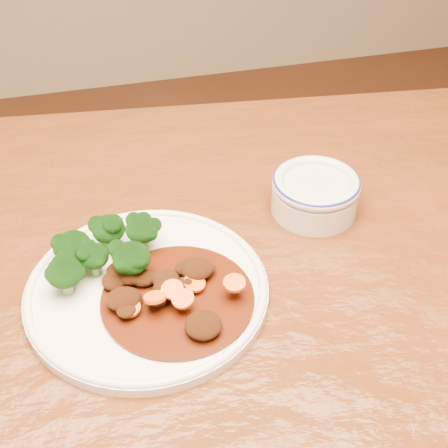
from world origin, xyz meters
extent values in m
cube|color=#56220F|center=(0.00, 0.00, 0.73)|extent=(1.60, 1.07, 0.04)
cylinder|color=white|center=(-0.08, 0.03, 0.76)|extent=(0.28, 0.28, 0.01)
torus|color=white|center=(-0.08, 0.03, 0.76)|extent=(0.28, 0.28, 0.01)
cylinder|color=#6B9F52|center=(-0.13, 0.06, 0.77)|extent=(0.01, 0.01, 0.02)
ellipsoid|color=black|center=(-0.13, 0.06, 0.79)|extent=(0.03, 0.03, 0.03)
cylinder|color=#6B9F52|center=(-0.11, 0.11, 0.77)|extent=(0.01, 0.01, 0.02)
ellipsoid|color=black|center=(-0.11, 0.11, 0.79)|extent=(0.04, 0.04, 0.03)
cylinder|color=#6B9F52|center=(-0.16, 0.04, 0.77)|extent=(0.01, 0.01, 0.02)
ellipsoid|color=black|center=(-0.16, 0.04, 0.79)|extent=(0.04, 0.04, 0.03)
cylinder|color=#6B9F52|center=(-0.15, 0.09, 0.77)|extent=(0.01, 0.01, 0.02)
ellipsoid|color=black|center=(-0.15, 0.09, 0.79)|extent=(0.04, 0.04, 0.03)
cylinder|color=#6B9F52|center=(-0.09, 0.05, 0.77)|extent=(0.01, 0.01, 0.02)
ellipsoid|color=black|center=(-0.09, 0.05, 0.79)|extent=(0.04, 0.04, 0.03)
cylinder|color=#6B9F52|center=(-0.07, 0.10, 0.77)|extent=(0.01, 0.01, 0.02)
ellipsoid|color=black|center=(-0.07, 0.10, 0.79)|extent=(0.04, 0.04, 0.03)
cylinder|color=#3F1306|center=(-0.04, 0.00, 0.76)|extent=(0.17, 0.17, 0.00)
ellipsoid|color=black|center=(-0.08, 0.03, 0.77)|extent=(0.03, 0.02, 0.01)
ellipsoid|color=black|center=(-0.05, 0.02, 0.78)|extent=(0.03, 0.03, 0.02)
ellipsoid|color=black|center=(-0.10, 0.05, 0.78)|extent=(0.03, 0.03, 0.02)
ellipsoid|color=black|center=(-0.07, 0.00, 0.78)|extent=(0.02, 0.03, 0.01)
ellipsoid|color=black|center=(-0.09, 0.04, 0.77)|extent=(0.03, 0.03, 0.02)
ellipsoid|color=black|center=(-0.11, 0.04, 0.77)|extent=(0.03, 0.03, 0.01)
ellipsoid|color=black|center=(-0.09, 0.00, 0.77)|extent=(0.02, 0.02, 0.01)
ellipsoid|color=black|center=(-0.03, 0.01, 0.77)|extent=(0.02, 0.02, 0.01)
ellipsoid|color=black|center=(-0.06, 0.00, 0.78)|extent=(0.03, 0.03, 0.02)
ellipsoid|color=black|center=(-0.03, -0.05, 0.78)|extent=(0.04, 0.04, 0.02)
ellipsoid|color=black|center=(-0.03, 0.04, 0.77)|extent=(0.03, 0.02, 0.01)
ellipsoid|color=black|center=(-0.10, -0.01, 0.78)|extent=(0.02, 0.02, 0.01)
ellipsoid|color=black|center=(-0.01, 0.03, 0.78)|extent=(0.02, 0.02, 0.01)
ellipsoid|color=black|center=(-0.10, 0.00, 0.78)|extent=(0.04, 0.03, 0.02)
ellipsoid|color=black|center=(-0.09, 0.04, 0.78)|extent=(0.02, 0.02, 0.01)
ellipsoid|color=black|center=(-0.02, 0.03, 0.78)|extent=(0.04, 0.04, 0.02)
cylinder|color=#E9510C|center=(-0.05, 0.00, 0.79)|extent=(0.03, 0.03, 0.01)
cylinder|color=#E9510C|center=(0.02, -0.01, 0.79)|extent=(0.04, 0.04, 0.01)
cylinder|color=#E9510C|center=(-0.07, -0.01, 0.79)|extent=(0.03, 0.03, 0.01)
cylinder|color=#E9510C|center=(-0.04, -0.02, 0.78)|extent=(0.03, 0.04, 0.01)
cylinder|color=#E9510C|center=(-0.10, -0.01, 0.78)|extent=(0.03, 0.03, 0.01)
cylinder|color=#E9510C|center=(-0.02, 0.01, 0.77)|extent=(0.03, 0.03, 0.01)
cylinder|color=beige|center=(0.16, 0.13, 0.77)|extent=(0.11, 0.11, 0.04)
cylinder|color=silver|center=(0.16, 0.13, 0.79)|extent=(0.09, 0.09, 0.01)
torus|color=beige|center=(0.16, 0.13, 0.79)|extent=(0.12, 0.12, 0.02)
torus|color=navy|center=(0.16, 0.13, 0.80)|extent=(0.11, 0.11, 0.01)
camera|label=1|loc=(-0.11, -0.47, 1.28)|focal=50.00mm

